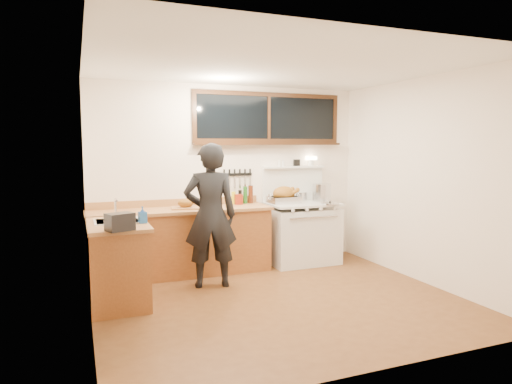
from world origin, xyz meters
name	(u,v)px	position (x,y,z in m)	size (l,w,h in m)	color
ground_plane	(279,301)	(0.00, 0.00, -0.01)	(4.00, 3.50, 0.02)	brown
room_shell	(280,154)	(0.00, 0.00, 1.65)	(4.10, 3.60, 2.65)	white
counter_back	(181,241)	(-0.80, 1.45, 0.45)	(2.44, 0.64, 1.00)	brown
counter_left	(117,262)	(-1.70, 0.62, 0.45)	(0.64, 1.09, 0.90)	brown
sink_unit	(117,226)	(-1.68, 0.70, 0.85)	(0.50, 0.45, 0.37)	white
vintage_stove	(302,232)	(1.00, 1.41, 0.47)	(1.02, 0.74, 1.57)	white
back_window	(269,124)	(0.60, 1.72, 2.06)	(2.32, 0.13, 0.77)	black
left_doorway	(91,225)	(-1.99, -0.55, 1.09)	(0.02, 1.04, 2.17)	black
knife_strip	(237,175)	(0.10, 1.73, 1.31)	(0.46, 0.03, 0.28)	black
man	(210,216)	(-0.57, 0.80, 0.89)	(0.72, 0.54, 1.78)	black
soap_bottle	(142,215)	(-1.43, 0.49, 0.99)	(0.09, 0.10, 0.18)	#235CB0
toaster	(120,222)	(-1.70, 0.12, 0.99)	(0.30, 0.26, 0.18)	black
cutting_board	(186,205)	(-0.73, 1.42, 0.95)	(0.42, 0.34, 0.14)	#AE7745
roast_turkey	(284,196)	(0.74, 1.46, 1.00)	(0.47, 0.34, 0.25)	silver
stockpot	(322,192)	(1.37, 1.48, 1.03)	(0.32, 0.32, 0.26)	silver
saucepan	(302,196)	(1.15, 1.70, 0.96)	(0.18, 0.29, 0.12)	silver
pot_lid	(330,203)	(1.30, 1.11, 0.91)	(0.33, 0.33, 0.04)	silver
coffee_tin	(239,199)	(0.06, 1.55, 0.97)	(0.10, 0.08, 0.15)	maroon
pitcher	(218,198)	(-0.20, 1.68, 0.99)	(0.10, 0.10, 0.18)	white
bottle_cluster	(244,196)	(0.17, 1.63, 1.02)	(0.33, 0.07, 0.26)	black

